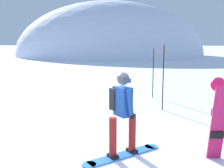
{
  "coord_description": "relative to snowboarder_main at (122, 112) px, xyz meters",
  "views": [
    {
      "loc": [
        0.43,
        -5.09,
        2.3
      ],
      "look_at": [
        0.2,
        2.99,
        1.0
      ],
      "focal_mm": 42.35,
      "sensor_mm": 36.0,
      "label": 1
    }
  ],
  "objects": [
    {
      "name": "ground_plane",
      "position": [
        -0.48,
        -0.02,
        -0.92
      ],
      "size": [
        300.0,
        300.0,
        0.0
      ],
      "primitive_type": "plane",
      "color": "white"
    },
    {
      "name": "ridge_peak_main",
      "position": [
        -1.76,
        39.52,
        -0.92
      ],
      "size": [
        30.44,
        27.39,
        17.62
      ],
      "color": "white",
      "rests_on": "ground"
    },
    {
      "name": "snowboarder_main",
      "position": [
        0.0,
        0.0,
        0.0
      ],
      "size": [
        1.55,
        1.18,
        1.71
      ],
      "color": "blue",
      "rests_on": "ground"
    },
    {
      "name": "spare_snowboard",
      "position": [
        1.83,
        -0.2,
        -0.09
      ],
      "size": [
        0.28,
        0.34,
        1.63
      ],
      "color": "#D11E5B",
      "rests_on": "ground"
    },
    {
      "name": "piste_marker_near",
      "position": [
        1.41,
        3.67,
        0.34
      ],
      "size": [
        0.2,
        0.2,
        2.23
      ],
      "color": "black",
      "rests_on": "ground"
    },
    {
      "name": "piste_marker_far",
      "position": [
        1.33,
        5.71,
        0.25
      ],
      "size": [
        0.2,
        0.2,
        2.06
      ],
      "color": "black",
      "rests_on": "ground"
    }
  ]
}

